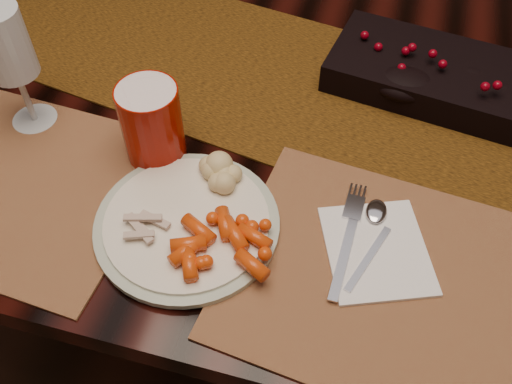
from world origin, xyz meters
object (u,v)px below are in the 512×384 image
(turkey_shreds, at_px, (141,225))
(red_cup, at_px, (152,123))
(wine_glass, at_px, (15,70))
(dining_table, at_px, (275,216))
(centerpiece, at_px, (436,71))
(dinner_plate, at_px, (187,223))
(mashed_potatoes, at_px, (218,170))
(baby_carrots, at_px, (223,246))
(napkin, at_px, (376,250))
(placemat_main, at_px, (409,286))

(turkey_shreds, relative_size, red_cup, 0.60)
(wine_glass, bearing_deg, dining_table, 28.44)
(centerpiece, relative_size, dinner_plate, 1.35)
(mashed_potatoes, distance_m, red_cup, 0.12)
(baby_carrots, bearing_deg, mashed_potatoes, 110.85)
(wine_glass, bearing_deg, turkey_shreds, -32.95)
(dining_table, distance_m, turkey_shreds, 0.54)
(turkey_shreds, distance_m, napkin, 0.30)
(napkin, bearing_deg, red_cup, 143.70)
(dinner_plate, xyz_separation_m, red_cup, (-0.09, 0.12, 0.05))
(dinner_plate, height_order, napkin, dinner_plate)
(placemat_main, height_order, mashed_potatoes, mashed_potatoes)
(turkey_shreds, xyz_separation_m, napkin, (0.30, 0.06, -0.02))
(centerpiece, xyz_separation_m, baby_carrots, (-0.23, -0.40, -0.01))
(dining_table, distance_m, dinner_plate, 0.51)
(centerpiece, bearing_deg, napkin, -97.29)
(turkey_shreds, relative_size, wine_glass, 0.36)
(turkey_shreds, bearing_deg, napkin, 10.55)
(centerpiece, relative_size, baby_carrots, 3.08)
(red_cup, bearing_deg, baby_carrots, -44.73)
(dining_table, relative_size, napkin, 12.19)
(dinner_plate, bearing_deg, baby_carrots, -27.97)
(dining_table, relative_size, turkey_shreds, 25.35)
(mashed_potatoes, bearing_deg, baby_carrots, -69.15)
(napkin, height_order, wine_glass, wine_glass)
(dining_table, distance_m, baby_carrots, 0.54)
(dining_table, xyz_separation_m, red_cup, (-0.14, -0.21, 0.44))
(dinner_plate, bearing_deg, wine_glass, 156.14)
(centerpiece, xyz_separation_m, dinner_plate, (-0.29, -0.37, -0.03))
(mashed_potatoes, bearing_deg, centerpiece, 47.19)
(dinner_plate, height_order, baby_carrots, baby_carrots)
(dining_table, height_order, red_cup, red_cup)
(placemat_main, xyz_separation_m, napkin, (-0.05, 0.04, 0.00))
(dinner_plate, xyz_separation_m, baby_carrots, (0.06, -0.03, 0.02))
(placemat_main, height_order, wine_glass, wine_glass)
(placemat_main, distance_m, napkin, 0.06)
(centerpiece, height_order, napkin, centerpiece)
(napkin, distance_m, red_cup, 0.35)
(turkey_shreds, height_order, wine_glass, wine_glass)
(red_cup, bearing_deg, wine_glass, 175.47)
(placemat_main, height_order, red_cup, red_cup)
(centerpiece, relative_size, wine_glass, 1.68)
(centerpiece, bearing_deg, wine_glass, -158.02)
(dinner_plate, bearing_deg, turkey_shreds, -149.67)
(baby_carrots, height_order, red_cup, red_cup)
(baby_carrots, xyz_separation_m, turkey_shreds, (-0.11, 0.00, -0.00))
(placemat_main, bearing_deg, centerpiece, 96.89)
(red_cup, xyz_separation_m, wine_glass, (-0.21, 0.02, 0.04))
(dinner_plate, distance_m, turkey_shreds, 0.06)
(dining_table, xyz_separation_m, dinner_plate, (-0.05, -0.32, 0.39))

